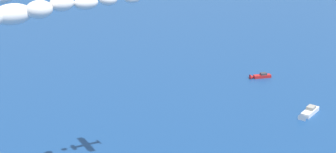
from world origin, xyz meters
The scene contains 2 objects.
motorboat_near_centre centered at (-13.80, 69.44, 0.51)m, with size 5.67×5.99×1.90m.
motorboat_ahead centered at (9.13, 51.01, 0.68)m, with size 2.37×8.72×2.52m.
Camera 1 is at (58.94, -85.15, 61.63)m, focal length 63.68 mm.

